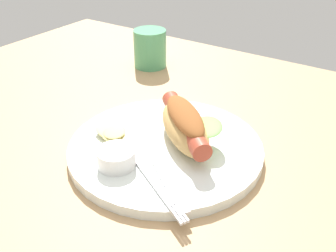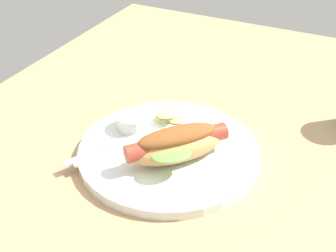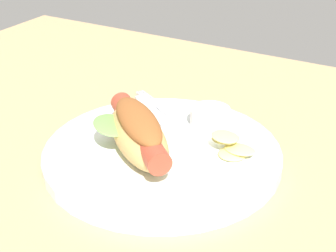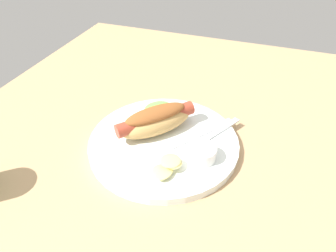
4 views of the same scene
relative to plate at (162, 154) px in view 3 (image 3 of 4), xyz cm
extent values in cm
cube|color=tan|center=(2.58, -2.33, -1.70)|extent=(120.00, 90.00, 1.80)
cylinder|color=white|center=(0.00, 0.00, 0.00)|extent=(29.60, 29.60, 1.60)
ellipsoid|color=tan|center=(-1.92, -2.19, 3.17)|extent=(15.25, 14.38, 4.74)
cylinder|color=#A33D28|center=(-1.92, -2.19, 4.00)|extent=(14.30, 13.05, 2.80)
ellipsoid|color=brown|center=(-1.92, -2.19, 5.26)|extent=(12.58, 11.79, 2.34)
ellipsoid|color=#6BB74C|center=(-5.37, -3.08, 4.12)|extent=(7.27, 7.45, 1.30)
cylinder|color=white|center=(2.78, 8.32, 2.08)|extent=(5.37, 5.37, 2.57)
cube|color=silver|center=(-3.49, 8.26, 1.00)|extent=(10.66, 6.65, 0.40)
cube|color=silver|center=(-9.71, 12.24, 1.00)|extent=(2.94, 1.82, 0.40)
cube|color=silver|center=(-9.93, 11.84, 1.00)|extent=(2.94, 1.82, 0.40)
cube|color=silver|center=(-10.15, 11.45, 1.00)|extent=(2.94, 1.82, 0.40)
cube|color=silver|center=(-4.36, 6.69, 0.98)|extent=(13.22, 10.43, 0.36)
ellipsoid|color=#DACC78|center=(8.28, 2.63, 1.05)|extent=(4.31, 4.31, 0.50)
ellipsoid|color=#DACC78|center=(8.93, 3.38, 1.52)|extent=(4.69, 3.49, 0.98)
ellipsoid|color=#DACC78|center=(6.73, 4.10, 2.13)|extent=(4.02, 4.02, 0.77)
ellipsoid|color=#DACC78|center=(6.78, 3.78, 2.52)|extent=(5.10, 5.12, 0.90)
camera|label=1|loc=(-27.79, 40.66, 33.63)|focal=41.44mm
camera|label=2|loc=(-54.70, -26.65, 45.78)|focal=49.67mm
camera|label=3|loc=(27.62, -47.36, 33.16)|focal=54.63mm
camera|label=4|loc=(43.63, 16.37, 40.77)|focal=33.18mm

